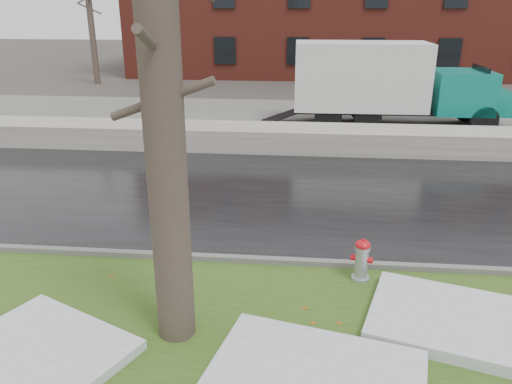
# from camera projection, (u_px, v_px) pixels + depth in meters

# --- Properties ---
(ground) EXTENTS (120.00, 120.00, 0.00)m
(ground) POSITION_uv_depth(u_px,v_px,m) (280.00, 295.00, 8.11)
(ground) COLOR #47423D
(ground) RESTS_ON ground
(verge) EXTENTS (60.00, 4.50, 0.04)m
(verge) POSITION_uv_depth(u_px,v_px,m) (275.00, 343.00, 6.94)
(verge) COLOR #2E4A18
(verge) RESTS_ON ground
(road) EXTENTS (60.00, 7.00, 0.03)m
(road) POSITION_uv_depth(u_px,v_px,m) (289.00, 195.00, 12.29)
(road) COLOR black
(road) RESTS_ON ground
(parking_lot) EXTENTS (60.00, 9.00, 0.03)m
(parking_lot) POSITION_uv_depth(u_px,v_px,m) (296.00, 120.00, 20.21)
(parking_lot) COLOR slate
(parking_lot) RESTS_ON ground
(curb) EXTENTS (60.00, 0.15, 0.14)m
(curb) POSITION_uv_depth(u_px,v_px,m) (283.00, 262.00, 9.01)
(curb) COLOR slate
(curb) RESTS_ON ground
(snowbank) EXTENTS (60.00, 1.60, 0.75)m
(snowbank) POSITION_uv_depth(u_px,v_px,m) (294.00, 138.00, 16.07)
(snowbank) COLOR #B5B0A6
(snowbank) RESTS_ON ground
(bg_tree_left) EXTENTS (1.40, 1.62, 6.50)m
(bg_tree_left) POSITION_uv_depth(u_px,v_px,m) (91.00, 25.00, 28.50)
(bg_tree_left) COLOR brown
(bg_tree_left) RESTS_ON ground
(bg_tree_center) EXTENTS (1.40, 1.62, 6.50)m
(bg_tree_center) POSITION_uv_depth(u_px,v_px,m) (208.00, 23.00, 31.68)
(bg_tree_center) COLOR brown
(bg_tree_center) RESTS_ON ground
(fire_hydrant) EXTENTS (0.38, 0.35, 0.77)m
(fire_hydrant) POSITION_uv_depth(u_px,v_px,m) (362.00, 258.00, 8.36)
(fire_hydrant) COLOR #A2A5AA
(fire_hydrant) RESTS_ON verge
(tree) EXTENTS (1.35, 1.61, 6.48)m
(tree) POSITION_uv_depth(u_px,v_px,m) (162.00, 105.00, 5.99)
(tree) COLOR brown
(tree) RESTS_ON verge
(box_truck) EXTENTS (9.39, 2.34, 3.13)m
(box_truck) POSITION_uv_depth(u_px,v_px,m) (386.00, 83.00, 18.82)
(box_truck) COLOR black
(box_truck) RESTS_ON ground
(worker) EXTENTS (0.80, 0.66, 1.88)m
(worker) POSITION_uv_depth(u_px,v_px,m) (174.00, 96.00, 15.82)
(worker) COLOR black
(worker) RESTS_ON snowbank
(snow_patch_near) EXTENTS (2.99, 2.55, 0.16)m
(snow_patch_near) POSITION_uv_depth(u_px,v_px,m) (313.00, 384.00, 6.05)
(snow_patch_near) COLOR silver
(snow_patch_near) RESTS_ON verge
(snow_patch_far) EXTENTS (2.68, 2.40, 0.14)m
(snow_patch_far) POSITION_uv_depth(u_px,v_px,m) (44.00, 350.00, 6.66)
(snow_patch_far) COLOR silver
(snow_patch_far) RESTS_ON verge
(snow_patch_side) EXTENTS (3.20, 2.54, 0.18)m
(snow_patch_side) POSITION_uv_depth(u_px,v_px,m) (471.00, 325.00, 7.15)
(snow_patch_side) COLOR silver
(snow_patch_side) RESTS_ON verge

